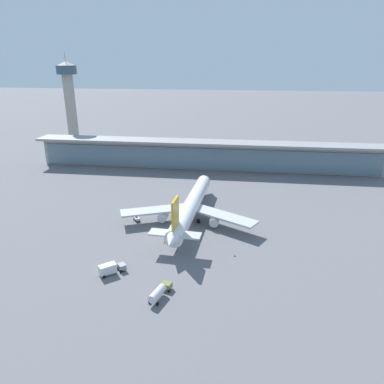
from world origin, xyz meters
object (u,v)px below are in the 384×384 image
safety_cone_alpha (165,242)px  airliner_on_stand (191,206)px  service_truck_under_wing_olive (159,292)px  service_truck_mid_apron_grey (111,268)px  safety_cone_bravo (235,255)px  control_tower (70,99)px  service_truck_near_nose_white (137,219)px

safety_cone_alpha → airliner_on_stand: bearing=72.0°
service_truck_under_wing_olive → service_truck_mid_apron_grey: service_truck_mid_apron_grey is taller
safety_cone_bravo → safety_cone_alpha: bearing=166.8°
service_truck_under_wing_olive → safety_cone_bravo: 28.71m
service_truck_under_wing_olive → safety_cone_alpha: 27.99m
safety_cone_alpha → service_truck_under_wing_olive: bearing=-80.7°
control_tower → safety_cone_alpha: 144.64m
service_truck_mid_apron_grey → safety_cone_bravo: (33.61, 13.84, -1.37)m
safety_cone_alpha → safety_cone_bravo: (22.54, -5.30, 0.00)m
airliner_on_stand → service_truck_mid_apron_grey: (-17.06, -37.61, -3.71)m
service_truck_mid_apron_grey → control_tower: bearing=118.2°
service_truck_near_nose_white → service_truck_under_wing_olive: (17.98, -42.76, 0.83)m
service_truck_under_wing_olive → safety_cone_bravo: size_ratio=12.69×
airliner_on_stand → safety_cone_alpha: (-5.99, -18.47, -5.08)m
airliner_on_stand → service_truck_under_wing_olive: bearing=-91.9°
control_tower → service_truck_mid_apron_grey: bearing=-61.8°
service_truck_near_nose_white → service_truck_mid_apron_grey: bearing=-86.0°
service_truck_under_wing_olive → safety_cone_bravo: service_truck_under_wing_olive is taller
service_truck_mid_apron_grey → safety_cone_bravo: size_ratio=10.10×
service_truck_mid_apron_grey → safety_cone_alpha: size_ratio=10.10×
service_truck_mid_apron_grey → safety_cone_bravo: service_truck_mid_apron_grey is taller
safety_cone_alpha → safety_cone_bravo: size_ratio=1.00×
service_truck_under_wing_olive → service_truck_near_nose_white: bearing=112.8°
control_tower → safety_cone_bravo: size_ratio=84.76×
service_truck_mid_apron_grey → safety_cone_alpha: (11.07, 19.14, -1.37)m
service_truck_under_wing_olive → safety_cone_alpha: bearing=99.3°
service_truck_near_nose_white → safety_cone_bravo: bearing=-29.6°
service_truck_mid_apron_grey → safety_cone_alpha: bearing=60.0°
service_truck_near_nose_white → control_tower: 124.91m
airliner_on_stand → safety_cone_alpha: 20.07m
airliner_on_stand → service_truck_near_nose_white: (-19.47, -3.30, -4.53)m
service_truck_under_wing_olive → control_tower: control_tower is taller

